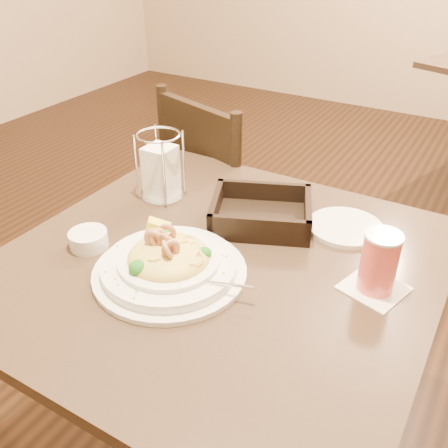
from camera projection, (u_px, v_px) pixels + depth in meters
The scene contains 8 objects.
main_table at pixel (220, 341), 1.21m from camera, with size 0.90×0.90×0.77m.
dining_chair_near at pixel (227, 207), 1.83m from camera, with size 0.53×0.53×0.93m.
pasta_bowl at pixel (169, 263), 1.02m from camera, with size 0.35×0.32×0.10m.
drink_glass at pixel (379, 263), 0.97m from camera, with size 0.14×0.14×0.13m.
bread_basket at pixel (261, 215), 1.20m from camera, with size 0.29×0.27×0.07m.
napkin_caddy at pixel (161, 170), 1.29m from camera, with size 0.11×0.11×0.18m.
side_plate at pixel (345, 227), 1.19m from camera, with size 0.18×0.18×0.01m, color white.
butter_ramekin at pixel (89, 239), 1.12m from camera, with size 0.09×0.09×0.04m, color white.
Camera 1 is at (0.46, -0.76, 1.40)m, focal length 40.00 mm.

